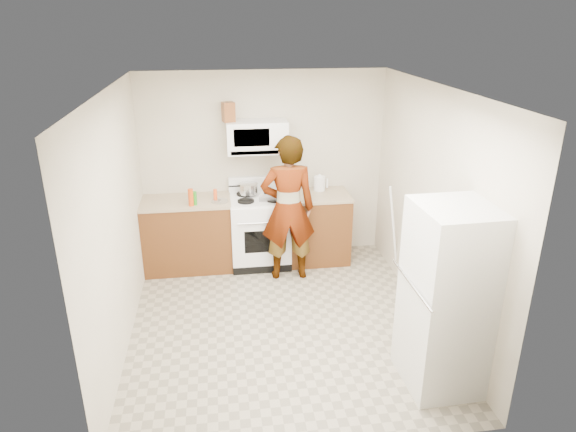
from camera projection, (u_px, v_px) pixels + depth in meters
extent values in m
plane|color=gray|center=(282.00, 322.00, 5.62)|extent=(3.60, 3.60, 0.00)
cube|color=beige|center=(264.00, 167.00, 6.81)|extent=(3.20, 0.02, 2.50)
cube|color=beige|center=(432.00, 208.00, 5.36)|extent=(0.02, 3.60, 2.50)
cube|color=brown|center=(188.00, 235.00, 6.69)|extent=(1.12, 0.62, 0.90)
cube|color=tan|center=(185.00, 202.00, 6.52)|extent=(1.14, 0.64, 0.03)
cube|color=brown|center=(317.00, 228.00, 6.91)|extent=(0.80, 0.62, 0.90)
cube|color=tan|center=(318.00, 195.00, 6.74)|extent=(0.82, 0.64, 0.03)
cube|color=white|center=(260.00, 232.00, 6.80)|extent=(0.76, 0.65, 0.90)
cube|color=white|center=(259.00, 199.00, 6.63)|extent=(0.76, 0.62, 0.03)
cube|color=white|center=(257.00, 184.00, 6.85)|extent=(0.76, 0.08, 0.20)
cube|color=white|center=(257.00, 137.00, 6.46)|extent=(0.76, 0.38, 0.40)
imported|color=tan|center=(288.00, 209.00, 6.27)|extent=(0.68, 0.45, 1.84)
cube|color=silver|center=(450.00, 298.00, 4.43)|extent=(0.72, 0.72, 1.70)
cylinder|color=white|center=(319.00, 183.00, 6.85)|extent=(0.20, 0.20, 0.19)
cube|color=brown|center=(228.00, 112.00, 6.29)|extent=(0.17, 0.17, 0.24)
cylinder|color=silver|center=(248.00, 189.00, 6.68)|extent=(0.28, 0.28, 0.13)
cube|color=silver|center=(269.00, 198.00, 6.52)|extent=(0.28, 0.21, 0.05)
cylinder|color=#D0420F|center=(191.00, 197.00, 6.29)|extent=(0.08, 0.08, 0.22)
cylinder|color=#F14E1A|center=(215.00, 195.00, 6.49)|extent=(0.06, 0.06, 0.14)
cylinder|color=#1F7D16|center=(195.00, 198.00, 6.33)|extent=(0.07, 0.07, 0.17)
cylinder|color=silver|center=(220.00, 201.00, 6.46)|extent=(0.24, 0.24, 0.01)
cylinder|color=white|center=(394.00, 231.00, 6.40)|extent=(0.25, 0.14, 1.22)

